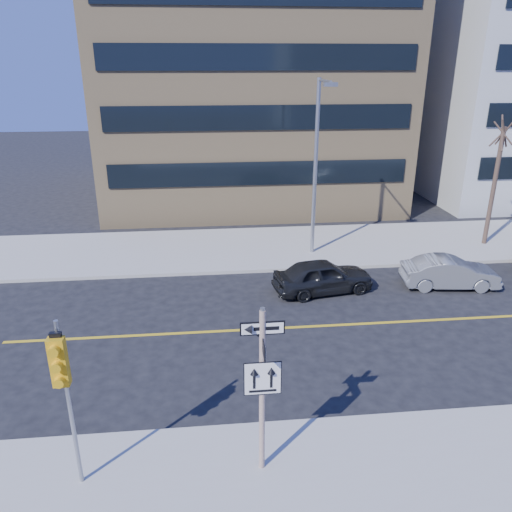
{
  "coord_description": "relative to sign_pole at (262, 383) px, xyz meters",
  "views": [
    {
      "loc": [
        -1.04,
        -11.3,
        8.78
      ],
      "look_at": [
        0.54,
        4.0,
        2.77
      ],
      "focal_mm": 35.0,
      "sensor_mm": 36.0,
      "label": 1
    }
  ],
  "objects": [
    {
      "name": "parked_car_a",
      "position": [
        3.56,
        9.32,
        -1.75
      ],
      "size": [
        2.31,
        4.25,
        1.37
      ],
      "primitive_type": "imported",
      "rotation": [
        0.0,
        0.0,
        1.75
      ],
      "color": "black",
      "rests_on": "ground"
    },
    {
      "name": "ground",
      "position": [
        0.0,
        2.51,
        -2.44
      ],
      "size": [
        120.0,
        120.0,
        0.0
      ],
      "primitive_type": "plane",
      "color": "black",
      "rests_on": "ground"
    },
    {
      "name": "street_tree_west",
      "position": [
        13.0,
        13.81,
        3.09
      ],
      "size": [
        1.8,
        1.8,
        6.35
      ],
      "color": "#33261E",
      "rests_on": "far_sidewalk"
    },
    {
      "name": "building_brick",
      "position": [
        2.0,
        27.51,
        6.56
      ],
      "size": [
        18.0,
        18.0,
        18.0
      ],
      "primitive_type": "cube",
      "color": "tan",
      "rests_on": "ground"
    },
    {
      "name": "traffic_signal",
      "position": [
        -4.0,
        -0.15,
        0.59
      ],
      "size": [
        0.32,
        0.45,
        4.0
      ],
      "color": "gray",
      "rests_on": "near_sidewalk"
    },
    {
      "name": "streetlight_a",
      "position": [
        4.0,
        13.27,
        2.32
      ],
      "size": [
        0.55,
        2.25,
        8.0
      ],
      "color": "gray",
      "rests_on": "far_sidewalk"
    },
    {
      "name": "parked_car_b",
      "position": [
        8.9,
        9.24,
        -1.8
      ],
      "size": [
        1.79,
        4.02,
        1.28
      ],
      "primitive_type": "imported",
      "rotation": [
        0.0,
        0.0,
        1.46
      ],
      "color": "slate",
      "rests_on": "ground"
    },
    {
      "name": "sign_pole",
      "position": [
        0.0,
        0.0,
        0.0
      ],
      "size": [
        0.92,
        0.92,
        4.06
      ],
      "color": "silver",
      "rests_on": "near_sidewalk"
    }
  ]
}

